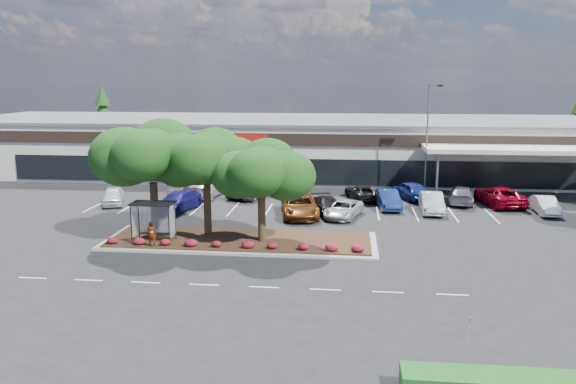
# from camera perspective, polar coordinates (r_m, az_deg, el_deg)

# --- Properties ---
(ground) EXTENTS (160.00, 160.00, 0.00)m
(ground) POSITION_cam_1_polar(r_m,az_deg,el_deg) (33.57, -2.78, -7.16)
(ground) COLOR black
(ground) RESTS_ON ground
(retail_store) EXTENTS (80.40, 25.20, 6.25)m
(retail_store) POSITION_cam_1_polar(r_m,az_deg,el_deg) (65.97, 1.86, 4.80)
(retail_store) COLOR silver
(retail_store) RESTS_ON ground
(landscape_island) EXTENTS (18.00, 6.00, 0.26)m
(landscape_island) POSITION_cam_1_polar(r_m,az_deg,el_deg) (37.63, -4.85, -4.93)
(landscape_island) COLOR #9B9A96
(landscape_island) RESTS_ON ground
(lane_markings) EXTENTS (33.12, 20.06, 0.01)m
(lane_markings) POSITION_cam_1_polar(r_m,az_deg,el_deg) (43.50, -0.82, -2.82)
(lane_markings) COLOR silver
(lane_markings) RESTS_ON ground
(shrub_row) EXTENTS (17.00, 0.80, 0.50)m
(shrub_row) POSITION_cam_1_polar(r_m,az_deg,el_deg) (35.55, -5.51, -5.28)
(shrub_row) COLOR maroon
(shrub_row) RESTS_ON landscape_island
(bus_shelter) EXTENTS (2.75, 1.55, 2.59)m
(bus_shelter) POSITION_cam_1_polar(r_m,az_deg,el_deg) (37.55, -13.48, -1.81)
(bus_shelter) COLOR black
(bus_shelter) RESTS_ON landscape_island
(island_tree_west) EXTENTS (7.20, 7.20, 7.89)m
(island_tree_west) POSITION_cam_1_polar(r_m,az_deg,el_deg) (38.78, -13.54, 1.46)
(island_tree_west) COLOR #17360F
(island_tree_west) RESTS_ON landscape_island
(island_tree_mid) EXTENTS (6.60, 6.60, 7.32)m
(island_tree_mid) POSITION_cam_1_polar(r_m,az_deg,el_deg) (38.46, -8.26, 1.15)
(island_tree_mid) COLOR #17360F
(island_tree_mid) RESTS_ON landscape_island
(island_tree_east) EXTENTS (5.80, 5.80, 6.50)m
(island_tree_east) POSITION_cam_1_polar(r_m,az_deg,el_deg) (36.29, -2.70, -0.01)
(island_tree_east) COLOR #17360F
(island_tree_east) RESTS_ON landscape_island
(conifer_north_west) EXTENTS (4.40, 4.40, 10.00)m
(conifer_north_west) POSITION_cam_1_polar(r_m,az_deg,el_deg) (85.20, -18.21, 6.96)
(conifer_north_west) COLOR #17360F
(conifer_north_west) RESTS_ON ground
(person_waiting) EXTENTS (0.59, 0.39, 1.61)m
(person_waiting) POSITION_cam_1_polar(r_m,az_deg,el_deg) (36.63, -13.69, -4.15)
(person_waiting) COLOR #594C47
(person_waiting) RESTS_ON landscape_island
(light_pole) EXTENTS (1.40, 0.82, 10.35)m
(light_pole) POSITION_cam_1_polar(r_m,az_deg,el_deg) (53.29, 13.99, 4.48)
(light_pole) COLOR #9B9A96
(light_pole) RESTS_ON ground
(survey_stake) EXTENTS (0.08, 0.14, 1.09)m
(survey_stake) POSITION_cam_1_polar(r_m,az_deg,el_deg) (24.80, 17.93, -12.86)
(survey_stake) COLOR tan
(survey_stake) RESTS_ON ground
(car_0) EXTENTS (3.06, 4.61, 1.46)m
(car_0) POSITION_cam_1_polar(r_m,az_deg,el_deg) (51.03, -17.34, -0.40)
(car_0) COLOR silver
(car_0) RESTS_ON ground
(car_1) EXTENTS (2.66, 4.34, 1.38)m
(car_1) POSITION_cam_1_polar(r_m,az_deg,el_deg) (49.85, -10.17, -0.37)
(car_1) COLOR brown
(car_1) RESTS_ON ground
(car_2) EXTENTS (3.50, 5.72, 1.55)m
(car_2) POSITION_cam_1_polar(r_m,az_deg,el_deg) (47.17, -11.13, -0.96)
(car_2) COLOR navy
(car_2) RESTS_ON ground
(car_3) EXTENTS (3.69, 6.40, 1.68)m
(car_3) POSITION_cam_1_polar(r_m,az_deg,el_deg) (44.41, 1.19, -1.42)
(car_3) COLOR #64330F
(car_3) RESTS_ON ground
(car_4) EXTENTS (3.45, 5.21, 1.33)m
(car_4) POSITION_cam_1_polar(r_m,az_deg,el_deg) (44.31, 5.67, -1.74)
(car_4) COLOR #B6B6B6
(car_4) RESTS_ON ground
(car_5) EXTENTS (3.39, 5.17, 1.39)m
(car_5) POSITION_cam_1_polar(r_m,az_deg,el_deg) (45.01, 4.10, -1.47)
(car_5) COLOR black
(car_5) RESTS_ON ground
(car_6) EXTENTS (2.18, 4.85, 1.55)m
(car_6) POSITION_cam_1_polar(r_m,az_deg,el_deg) (47.92, 10.12, -0.73)
(car_6) COLOR navy
(car_6) RESTS_ON ground
(car_7) EXTENTS (1.86, 4.97, 1.62)m
(car_7) POSITION_cam_1_polar(r_m,az_deg,el_deg) (47.26, 14.38, -1.04)
(car_7) COLOR #B4B4B4
(car_7) RESTS_ON ground
(car_8) EXTENTS (1.62, 4.28, 1.39)m
(car_8) POSITION_cam_1_polar(r_m,az_deg,el_deg) (49.79, 24.67, -1.24)
(car_8) COLOR silver
(car_8) RESTS_ON ground
(car_9) EXTENTS (4.57, 6.40, 1.72)m
(car_9) POSITION_cam_1_polar(r_m,az_deg,el_deg) (54.56, -9.51, 0.84)
(car_9) COLOR silver
(car_9) RESTS_ON ground
(car_10) EXTENTS (2.59, 5.50, 1.55)m
(car_10) POSITION_cam_1_polar(r_m,az_deg,el_deg) (52.29, -8.27, 0.33)
(car_10) COLOR silver
(car_10) RESTS_ON ground
(car_11) EXTENTS (4.88, 6.66, 1.68)m
(car_11) POSITION_cam_1_polar(r_m,az_deg,el_deg) (51.98, -3.54, 0.44)
(car_11) COLOR #515057
(car_11) RESTS_ON ground
(car_12) EXTENTS (4.15, 6.13, 1.56)m
(car_12) POSITION_cam_1_polar(r_m,az_deg,el_deg) (54.32, -2.81, 0.85)
(car_12) COLOR #652304
(car_12) RESTS_ON ground
(car_13) EXTENTS (3.53, 5.35, 1.37)m
(car_13) POSITION_cam_1_polar(r_m,az_deg,el_deg) (50.93, 7.54, -0.05)
(car_13) COLOR black
(car_13) RESTS_ON ground
(car_14) EXTENTS (3.64, 5.20, 1.64)m
(car_14) POSITION_cam_1_polar(r_m,az_deg,el_deg) (52.05, 12.29, 0.19)
(car_14) COLOR navy
(car_14) RESTS_ON ground
(car_15) EXTENTS (3.15, 5.47, 1.49)m
(car_15) POSITION_cam_1_polar(r_m,az_deg,el_deg) (51.37, 17.24, -0.30)
(car_15) COLOR #5B5B63
(car_15) RESTS_ON ground
(car_17) EXTENTS (3.77, 6.38, 1.66)m
(car_17) POSITION_cam_1_polar(r_m,az_deg,el_deg) (51.63, 20.62, -0.36)
(car_17) COLOR maroon
(car_17) RESTS_ON ground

